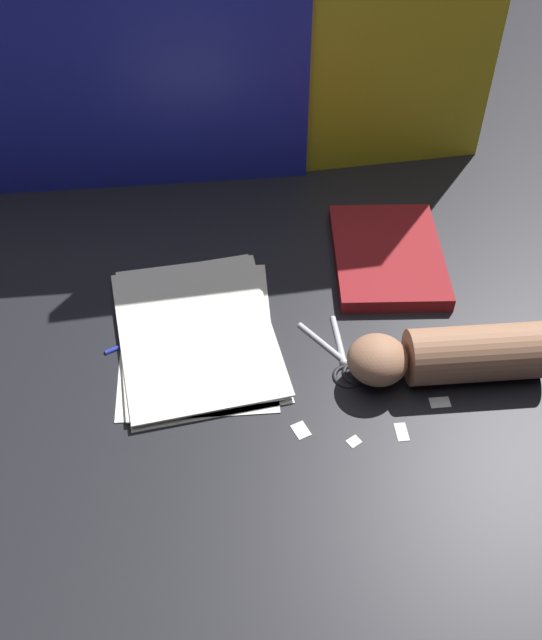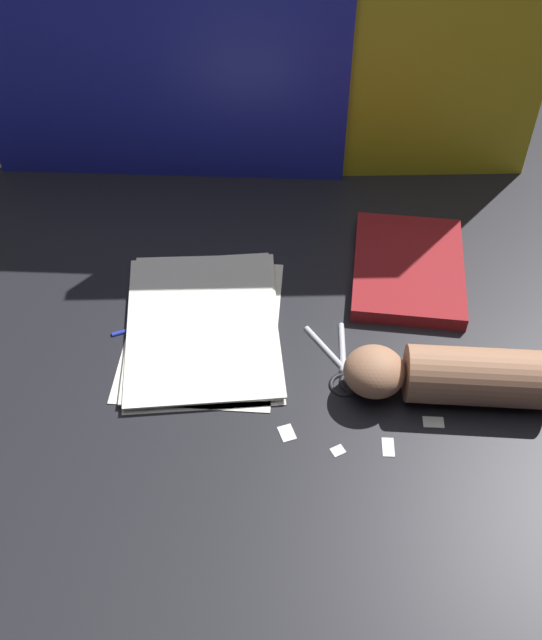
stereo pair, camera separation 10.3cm
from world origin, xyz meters
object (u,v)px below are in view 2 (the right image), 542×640
paper_stack (200,326)px  hand_forearm (449,375)px  scissors (341,368)px  book_closed (406,268)px

paper_stack → hand_forearm: hand_forearm is taller
scissors → paper_stack: bearing=158.0°
scissors → hand_forearm: hand_forearm is taller
paper_stack → hand_forearm: bearing=-19.9°
book_closed → hand_forearm: size_ratio=0.92×
paper_stack → scissors: (0.20, -0.08, -0.00)m
paper_stack → hand_forearm: size_ratio=1.14×
paper_stack → hand_forearm: (0.34, -0.12, 0.03)m
paper_stack → book_closed: size_ratio=1.24×
hand_forearm → scissors: bearing=163.4°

